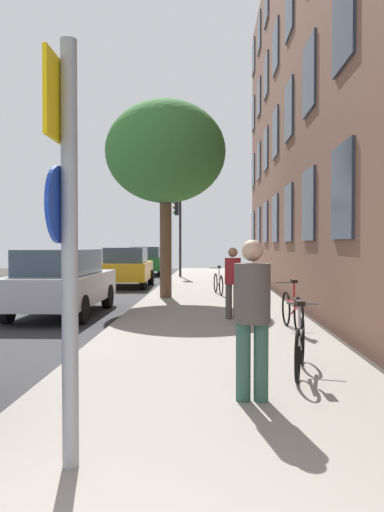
# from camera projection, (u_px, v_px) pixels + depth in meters

# --- Properties ---
(ground_plane) EXTENTS (41.80, 41.80, 0.00)m
(ground_plane) POSITION_uv_depth(u_px,v_px,m) (103.00, 299.00, 16.15)
(ground_plane) COLOR #332D28
(road_asphalt) EXTENTS (7.00, 38.00, 0.01)m
(road_asphalt) POSITION_uv_depth(u_px,v_px,m) (38.00, 299.00, 16.22)
(road_asphalt) COLOR #2D2D30
(road_asphalt) RESTS_ON ground
(sidewalk) EXTENTS (4.20, 38.00, 0.12)m
(sidewalk) POSITION_uv_depth(u_px,v_px,m) (212.00, 298.00, 16.03)
(sidewalk) COLOR gray
(sidewalk) RESTS_ON ground
(building_facade) EXTENTS (0.56, 27.00, 13.44)m
(building_facade) POSITION_uv_depth(u_px,v_px,m) (298.00, 80.00, 15.29)
(building_facade) COLOR brown
(building_facade) RESTS_ON ground
(sign_post) EXTENTS (0.16, 0.60, 3.10)m
(sign_post) POSITION_uv_depth(u_px,v_px,m) (66.00, 222.00, 3.66)
(sign_post) COLOR gray
(sign_post) RESTS_ON sidewalk
(traffic_light) EXTENTS (0.43, 0.24, 3.97)m
(traffic_light) POSITION_uv_depth(u_px,v_px,m) (178.00, 223.00, 25.62)
(traffic_light) COLOR black
(traffic_light) RESTS_ON sidewalk
(tree_near) EXTENTS (3.69, 3.69, 6.05)m
(tree_near) POSITION_uv_depth(u_px,v_px,m) (166.00, 153.00, 15.49)
(tree_near) COLOR brown
(tree_near) RESTS_ON sidewalk
(bicycle_0) EXTENTS (0.53, 1.58, 0.94)m
(bicycle_0) POSITION_uv_depth(u_px,v_px,m) (300.00, 345.00, 6.38)
(bicycle_0) COLOR black
(bicycle_0) RESTS_ON sidewalk
(bicycle_1) EXTENTS (0.42, 1.75, 0.98)m
(bicycle_1) POSITION_uv_depth(u_px,v_px,m) (292.00, 310.00, 9.60)
(bicycle_1) COLOR black
(bicycle_1) RESTS_ON sidewalk
(bicycle_2) EXTENTS (0.44, 1.74, 0.95)m
(bicycle_2) POSITION_uv_depth(u_px,v_px,m) (218.00, 283.00, 16.59)
(bicycle_2) COLOR black
(bicycle_2) RESTS_ON sidewalk
(pedestrian_0) EXTENTS (0.53, 0.53, 1.68)m
(pedestrian_0) POSITION_uv_depth(u_px,v_px,m) (252.00, 309.00, 5.24)
(pedestrian_0) COLOR #33594C
(pedestrian_0) RESTS_ON sidewalk
(pedestrian_1) EXTENTS (0.43, 0.43, 1.56)m
(pedestrian_1) POSITION_uv_depth(u_px,v_px,m) (233.00, 278.00, 11.03)
(pedestrian_1) COLOR #4C4742
(pedestrian_1) RESTS_ON sidewalk
(car_1) EXTENTS (1.88, 4.42, 1.62)m
(car_1) POSITION_uv_depth(u_px,v_px,m) (62.00, 281.00, 12.42)
(car_1) COLOR #B7B7BC
(car_1) RESTS_ON road_asphalt
(car_2) EXTENTS (1.98, 4.05, 1.62)m
(car_2) POSITION_uv_depth(u_px,v_px,m) (127.00, 267.00, 20.74)
(car_2) COLOR orange
(car_2) RESTS_ON road_asphalt
(car_3) EXTENTS (1.94, 4.18, 1.62)m
(car_3) POSITION_uv_depth(u_px,v_px,m) (147.00, 260.00, 29.07)
(car_3) COLOR #19662D
(car_3) RESTS_ON road_asphalt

